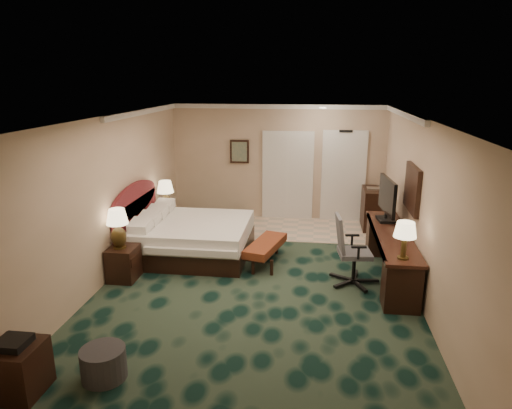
# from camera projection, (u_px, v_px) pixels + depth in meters

# --- Properties ---
(floor) EXTENTS (5.00, 7.50, 0.00)m
(floor) POSITION_uv_depth(u_px,v_px,m) (258.00, 283.00, 7.55)
(floor) COLOR black
(floor) RESTS_ON ground
(ceiling) EXTENTS (5.00, 7.50, 0.00)m
(ceiling) POSITION_uv_depth(u_px,v_px,m) (258.00, 118.00, 6.82)
(ceiling) COLOR white
(ceiling) RESTS_ON wall_back
(wall_back) EXTENTS (5.00, 0.00, 2.70)m
(wall_back) POSITION_uv_depth(u_px,v_px,m) (277.00, 163.00, 10.77)
(wall_back) COLOR tan
(wall_back) RESTS_ON ground
(wall_front) EXTENTS (5.00, 0.00, 2.70)m
(wall_front) POSITION_uv_depth(u_px,v_px,m) (198.00, 332.00, 3.60)
(wall_front) COLOR tan
(wall_front) RESTS_ON ground
(wall_left) EXTENTS (0.00, 7.50, 2.70)m
(wall_left) POSITION_uv_depth(u_px,v_px,m) (107.00, 200.00, 7.49)
(wall_left) COLOR tan
(wall_left) RESTS_ON ground
(wall_right) EXTENTS (0.00, 7.50, 2.70)m
(wall_right) POSITION_uv_depth(u_px,v_px,m) (422.00, 211.00, 6.88)
(wall_right) COLOR tan
(wall_right) RESTS_ON ground
(crown_molding) EXTENTS (5.00, 7.50, 0.10)m
(crown_molding) POSITION_uv_depth(u_px,v_px,m) (258.00, 122.00, 6.84)
(crown_molding) COLOR silver
(crown_molding) RESTS_ON wall_back
(tile_patch) EXTENTS (3.20, 1.70, 0.01)m
(tile_patch) POSITION_uv_depth(u_px,v_px,m) (314.00, 230.00, 10.20)
(tile_patch) COLOR #B7AA96
(tile_patch) RESTS_ON ground
(headboard) EXTENTS (0.12, 2.00, 1.40)m
(headboard) POSITION_uv_depth(u_px,v_px,m) (136.00, 219.00, 8.62)
(headboard) COLOR #541919
(headboard) RESTS_ON ground
(entry_door) EXTENTS (1.02, 0.06, 2.18)m
(entry_door) POSITION_uv_depth(u_px,v_px,m) (343.00, 177.00, 10.63)
(entry_door) COLOR silver
(entry_door) RESTS_ON ground
(closet_doors) EXTENTS (1.20, 0.06, 2.10)m
(closet_doors) POSITION_uv_depth(u_px,v_px,m) (288.00, 176.00, 10.78)
(closet_doors) COLOR silver
(closet_doors) RESTS_ON ground
(wall_art) EXTENTS (0.45, 0.06, 0.55)m
(wall_art) POSITION_uv_depth(u_px,v_px,m) (239.00, 152.00, 10.77)
(wall_art) COLOR #496459
(wall_art) RESTS_ON wall_back
(wall_mirror) EXTENTS (0.05, 0.95, 0.75)m
(wall_mirror) POSITION_uv_depth(u_px,v_px,m) (412.00, 189.00, 7.40)
(wall_mirror) COLOR white
(wall_mirror) RESTS_ON wall_right
(bed) EXTENTS (2.07, 1.92, 0.66)m
(bed) POSITION_uv_depth(u_px,v_px,m) (194.00, 238.00, 8.70)
(bed) COLOR white
(bed) RESTS_ON ground
(nightstand_near) EXTENTS (0.45, 0.52, 0.56)m
(nightstand_near) POSITION_uv_depth(u_px,v_px,m) (124.00, 263.00, 7.65)
(nightstand_near) COLOR black
(nightstand_near) RESTS_ON ground
(nightstand_far) EXTENTS (0.43, 0.49, 0.54)m
(nightstand_far) POSITION_uv_depth(u_px,v_px,m) (165.00, 224.00, 9.74)
(nightstand_far) COLOR black
(nightstand_far) RESTS_ON ground
(lamp_near) EXTENTS (0.39, 0.39, 0.67)m
(lamp_near) POSITION_uv_depth(u_px,v_px,m) (118.00, 229.00, 7.47)
(lamp_near) COLOR black
(lamp_near) RESTS_ON nightstand_near
(lamp_far) EXTENTS (0.40, 0.40, 0.66)m
(lamp_far) POSITION_uv_depth(u_px,v_px,m) (166.00, 196.00, 9.63)
(lamp_far) COLOR black
(lamp_far) RESTS_ON nightstand_far
(bed_bench) EXTENTS (0.72, 1.29, 0.41)m
(bed_bench) POSITION_uv_depth(u_px,v_px,m) (266.00, 252.00, 8.33)
(bed_bench) COLOR maroon
(bed_bench) RESTS_ON ground
(ottoman) EXTENTS (0.53, 0.53, 0.36)m
(ottoman) POSITION_uv_depth(u_px,v_px,m) (104.00, 363.00, 5.13)
(ottoman) COLOR #2B2B30
(ottoman) RESTS_ON ground
(side_table) EXTENTS (0.52, 0.52, 0.57)m
(side_table) POSITION_uv_depth(u_px,v_px,m) (17.00, 369.00, 4.87)
(side_table) COLOR black
(side_table) RESTS_ON ground
(desk) EXTENTS (0.58, 2.68, 0.77)m
(desk) POSITION_uv_depth(u_px,v_px,m) (390.00, 256.00, 7.70)
(desk) COLOR black
(desk) RESTS_ON ground
(tv) EXTENTS (0.18, 1.01, 0.79)m
(tv) POSITION_uv_depth(u_px,v_px,m) (387.00, 200.00, 8.19)
(tv) COLOR black
(tv) RESTS_ON desk
(desk_lamp) EXTENTS (0.41, 0.41, 0.56)m
(desk_lamp) POSITION_uv_depth(u_px,v_px,m) (404.00, 240.00, 6.48)
(desk_lamp) COLOR black
(desk_lamp) RESTS_ON desk
(desk_chair) EXTENTS (0.74, 0.71, 1.16)m
(desk_chair) POSITION_uv_depth(u_px,v_px,m) (355.00, 250.00, 7.41)
(desk_chair) COLOR #525155
(desk_chair) RESTS_ON ground
(minibar) EXTENTS (0.48, 0.86, 0.91)m
(minibar) POSITION_uv_depth(u_px,v_px,m) (373.00, 209.00, 10.21)
(minibar) COLOR black
(minibar) RESTS_ON ground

